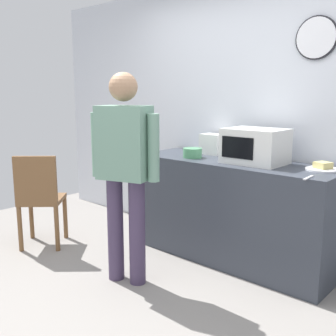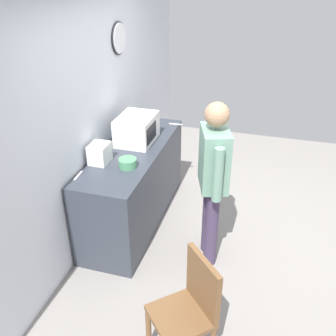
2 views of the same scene
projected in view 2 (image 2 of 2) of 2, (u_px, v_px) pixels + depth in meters
The scene contains 11 objects.
ground_plane at pixel (236, 243), 4.20m from camera, with size 6.00×6.00×0.00m, color gray.
back_wall at pixel (92, 116), 3.96m from camera, with size 5.40×0.13×2.60m.
kitchen_counter at pixel (134, 185), 4.37m from camera, with size 1.88×0.62×0.92m, color #333842.
microwave at pixel (137, 129), 4.25m from camera, with size 0.50×0.39×0.30m.
sandwich_plate at pixel (147, 121), 4.80m from camera, with size 0.27×0.27×0.07m.
salad_bowl at pixel (128, 163), 3.77m from camera, with size 0.18×0.18×0.09m, color #4C8E60.
toaster at pixel (100, 153), 3.84m from camera, with size 0.22×0.18×0.20m, color silver.
fork_utensil at pixel (78, 175), 3.64m from camera, with size 0.17×0.02×0.01m, color silver.
spoon_utensil at pixel (176, 124), 4.75m from camera, with size 0.17×0.02×0.01m, color silver.
person_standing at pixel (213, 174), 3.56m from camera, with size 0.57×0.35×1.68m.
wooden_chair at pixel (190, 308), 2.78m from camera, with size 0.57×0.57×0.94m.
Camera 2 is at (-3.35, -0.20, 2.76)m, focal length 41.01 mm.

